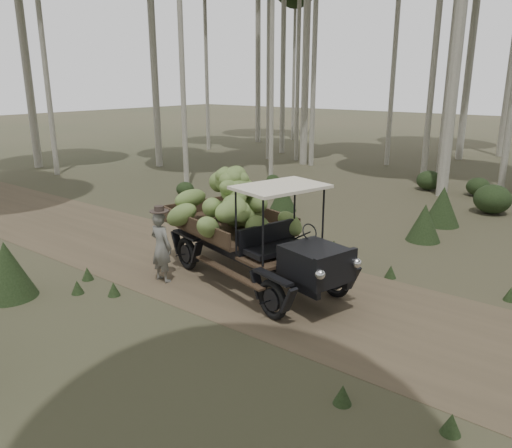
# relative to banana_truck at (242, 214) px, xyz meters

# --- Properties ---
(ground) EXTENTS (120.00, 120.00, 0.00)m
(ground) POSITION_rel_banana_truck_xyz_m (2.10, -0.11, -1.50)
(ground) COLOR #473D2B
(ground) RESTS_ON ground
(dirt_track) EXTENTS (70.00, 4.00, 0.01)m
(dirt_track) POSITION_rel_banana_truck_xyz_m (2.10, -0.11, -1.50)
(dirt_track) COLOR brown
(dirt_track) RESTS_ON ground
(banana_truck) EXTENTS (5.39, 3.01, 2.57)m
(banana_truck) POSITION_rel_banana_truck_xyz_m (0.00, 0.00, 0.00)
(banana_truck) COLOR black
(banana_truck) RESTS_ON ground
(farmer) EXTENTS (0.59, 0.43, 1.76)m
(farmer) POSITION_rel_banana_truck_xyz_m (-1.25, -1.34, -0.67)
(farmer) COLOR #63615A
(farmer) RESTS_ON ground
(undergrowth) EXTENTS (19.91, 23.28, 1.39)m
(undergrowth) POSITION_rel_banana_truck_xyz_m (3.36, 2.11, -0.96)
(undergrowth) COLOR #233319
(undergrowth) RESTS_ON ground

